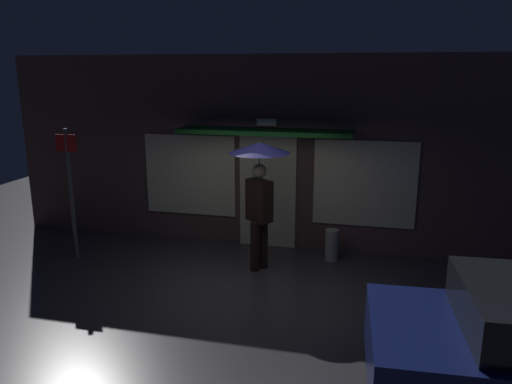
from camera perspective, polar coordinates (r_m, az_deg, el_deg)
ground_plane at (r=7.84m, az=-2.13°, el=-11.56°), size 18.00×18.00×0.00m
building_facade at (r=9.47m, az=1.60°, el=4.56°), size 10.69×1.00×3.68m
person_with_umbrella at (r=8.18m, az=0.38°, el=2.03°), size 1.02×1.02×2.23m
street_sign_post at (r=9.39m, az=-20.77°, el=0.62°), size 0.40×0.07×2.39m
sidewalk_bollard at (r=9.07m, az=8.79°, el=-6.11°), size 0.24×0.24×0.58m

